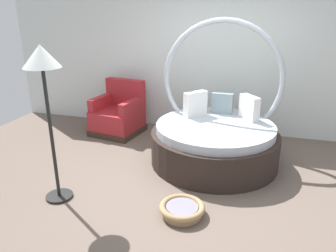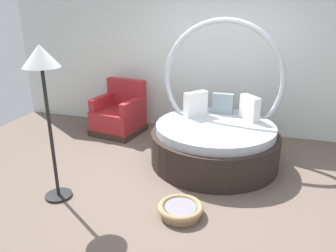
# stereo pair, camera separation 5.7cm
# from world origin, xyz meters

# --- Properties ---
(ground_plane) EXTENTS (8.00, 8.00, 0.02)m
(ground_plane) POSITION_xyz_m (0.00, 0.00, -0.01)
(ground_plane) COLOR #66564C
(back_wall) EXTENTS (8.00, 0.12, 2.77)m
(back_wall) POSITION_xyz_m (0.00, 2.13, 1.39)
(back_wall) COLOR silver
(back_wall) RESTS_ON ground_plane
(round_daybed) EXTENTS (1.86, 1.86, 2.05)m
(round_daybed) POSITION_xyz_m (0.21, 0.80, 0.40)
(round_daybed) COLOR #2D231E
(round_daybed) RESTS_ON ground_plane
(red_armchair) EXTENTS (0.92, 0.92, 0.94)m
(red_armchair) POSITION_xyz_m (-1.65, 1.49, 0.33)
(red_armchair) COLOR #38281E
(red_armchair) RESTS_ON ground_plane
(pet_basket) EXTENTS (0.51, 0.51, 0.13)m
(pet_basket) POSITION_xyz_m (0.06, -0.69, 0.07)
(pet_basket) COLOR #9E7F56
(pet_basket) RESTS_ON ground_plane
(floor_lamp) EXTENTS (0.40, 0.40, 1.82)m
(floor_lamp) POSITION_xyz_m (-1.46, -0.75, 1.53)
(floor_lamp) COLOR black
(floor_lamp) RESTS_ON ground_plane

